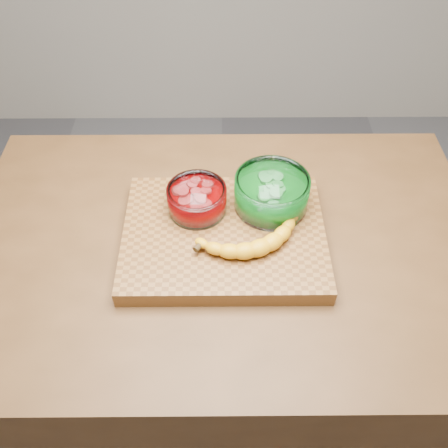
{
  "coord_description": "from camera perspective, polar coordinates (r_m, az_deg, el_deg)",
  "views": [
    {
      "loc": [
        -0.01,
        -0.74,
        1.77
      ],
      "look_at": [
        0.0,
        0.0,
        0.96
      ],
      "focal_mm": 40.0,
      "sensor_mm": 36.0,
      "label": 1
    }
  ],
  "objects": [
    {
      "name": "ground",
      "position": [
        1.91,
        0.0,
        -19.84
      ],
      "size": [
        3.5,
        3.5,
        0.0
      ],
      "primitive_type": "plane",
      "color": "#56565A",
      "rests_on": "ground"
    },
    {
      "name": "counter",
      "position": [
        1.51,
        0.0,
        -13.22
      ],
      "size": [
        1.2,
        0.8,
        0.9
      ],
      "primitive_type": "cube",
      "color": "#503118",
      "rests_on": "ground"
    },
    {
      "name": "cutting_board",
      "position": [
        1.12,
        0.0,
        -1.38
      ],
      "size": [
        0.45,
        0.35,
        0.04
      ],
      "primitive_type": "cube",
      "color": "brown",
      "rests_on": "counter"
    },
    {
      "name": "bowl_red",
      "position": [
        1.13,
        -3.11,
        2.82
      ],
      "size": [
        0.14,
        0.14,
        0.06
      ],
      "color": "white",
      "rests_on": "cutting_board"
    },
    {
      "name": "bowl_green",
      "position": [
        1.14,
        5.45,
        3.56
      ],
      "size": [
        0.17,
        0.17,
        0.08
      ],
      "color": "white",
      "rests_on": "cutting_board"
    },
    {
      "name": "banana",
      "position": [
        1.08,
        2.74,
        -0.97
      ],
      "size": [
        0.26,
        0.17,
        0.04
      ],
      "primitive_type": null,
      "color": "orange",
      "rests_on": "cutting_board"
    }
  ]
}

